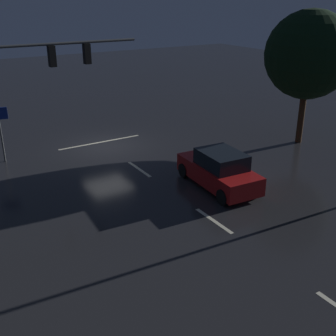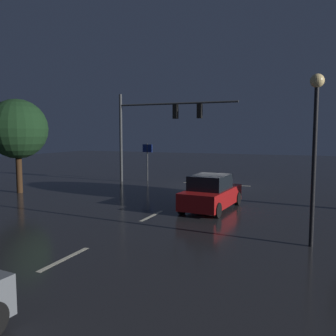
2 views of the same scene
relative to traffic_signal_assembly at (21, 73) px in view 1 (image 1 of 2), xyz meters
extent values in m
plane|color=#232326|center=(-4.22, -0.35, -4.56)|extent=(80.00, 80.00, 0.00)
cylinder|color=#383A3D|center=(-1.53, 0.01, 1.23)|extent=(8.96, 0.14, 0.14)
cube|color=black|center=(-1.53, 0.01, 0.66)|extent=(0.32, 0.36, 1.00)
sphere|color=red|center=(-1.53, -0.18, 0.98)|extent=(0.20, 0.20, 0.20)
sphere|color=black|center=(-1.53, -0.18, 0.66)|extent=(0.20, 0.20, 0.20)
sphere|color=black|center=(-1.53, -0.18, 0.34)|extent=(0.20, 0.20, 0.20)
cube|color=black|center=(-3.32, 0.01, 0.66)|extent=(0.32, 0.36, 1.00)
sphere|color=red|center=(-3.32, -0.18, 0.98)|extent=(0.20, 0.20, 0.20)
sphere|color=black|center=(-3.32, -0.18, 0.66)|extent=(0.20, 0.20, 0.20)
sphere|color=black|center=(-3.32, -0.18, 0.34)|extent=(0.20, 0.20, 0.20)
cube|color=beige|center=(-4.22, 3.65, -4.56)|extent=(0.16, 2.20, 0.01)
cube|color=beige|center=(-4.22, 9.65, -4.56)|extent=(0.16, 2.20, 0.01)
cube|color=beige|center=(-4.22, -1.19, -4.56)|extent=(5.00, 0.16, 0.01)
cube|color=maroon|center=(-6.28, 7.24, -3.94)|extent=(2.09, 4.41, 0.80)
cube|color=black|center=(-6.27, 7.44, -3.20)|extent=(1.74, 2.20, 0.68)
cylinder|color=black|center=(-5.55, 5.59, -4.22)|extent=(0.27, 0.69, 0.68)
cylinder|color=black|center=(-7.23, 5.70, -4.22)|extent=(0.27, 0.69, 0.68)
cylinder|color=black|center=(-5.33, 8.78, -4.22)|extent=(0.27, 0.69, 0.68)
cylinder|color=black|center=(-7.01, 8.90, -4.22)|extent=(0.27, 0.69, 0.68)
sphere|color=#F9EFC6|center=(-5.78, 5.08, -3.89)|extent=(0.20, 0.20, 0.20)
sphere|color=#F9EFC6|center=(-7.08, 5.17, -3.89)|extent=(0.20, 0.20, 0.20)
cylinder|color=#383A3D|center=(1.17, -0.93, -3.11)|extent=(0.09, 0.09, 2.89)
cylinder|color=#382314|center=(-14.10, 4.86, -2.97)|extent=(0.36, 0.36, 3.18)
sphere|color=black|center=(-14.10, 4.86, 0.41)|extent=(4.78, 4.78, 4.78)
camera|label=1|loc=(4.63, 20.62, 3.39)|focal=44.83mm
camera|label=2|loc=(-10.98, 23.87, -0.88)|focal=38.27mm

